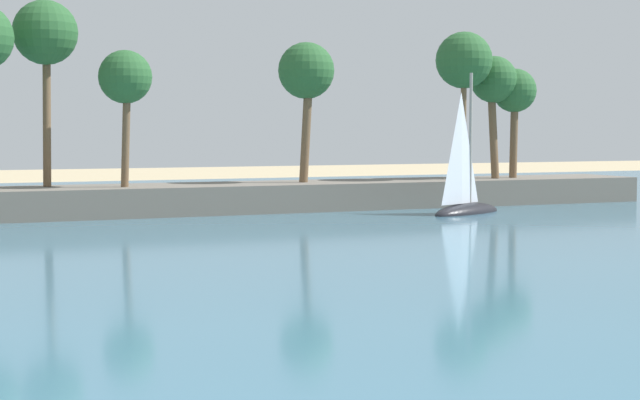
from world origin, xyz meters
name	(u,v)px	position (x,y,z in m)	size (l,w,h in m)	color
sailboat_near_shore	(466,200)	(28.01, 48.90, 0.89)	(6.58, 4.53, 9.26)	black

